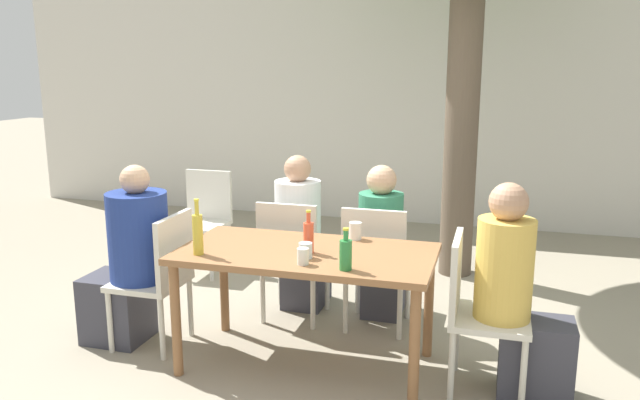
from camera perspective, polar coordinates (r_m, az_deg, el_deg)
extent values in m
plane|color=gray|center=(4.06, -1.22, -14.80)|extent=(30.00, 30.00, 0.00)
cube|color=beige|center=(7.38, 7.76, 8.71)|extent=(10.00, 0.08, 2.80)
cylinder|color=brown|center=(5.55, 12.81, 6.64)|extent=(0.29, 0.29, 2.66)
cube|color=brown|center=(3.78, -1.27, -4.93)|extent=(1.54, 0.80, 0.04)
cylinder|color=brown|center=(3.89, -13.03, -10.64)|extent=(0.06, 0.06, 0.71)
cylinder|color=brown|center=(3.47, 8.62, -13.38)|extent=(0.06, 0.06, 0.71)
cylinder|color=brown|center=(4.45, -8.77, -7.47)|extent=(0.06, 0.06, 0.71)
cylinder|color=brown|center=(4.09, 9.92, -9.34)|extent=(0.06, 0.06, 0.71)
cube|color=beige|center=(4.31, -15.34, -7.26)|extent=(0.44, 0.44, 0.04)
cube|color=beige|center=(4.14, -13.16, -4.42)|extent=(0.04, 0.44, 0.45)
cylinder|color=beige|center=(4.64, -15.98, -8.89)|extent=(0.04, 0.04, 0.42)
cylinder|color=beige|center=(4.35, -18.66, -10.53)|extent=(0.04, 0.04, 0.42)
cylinder|color=beige|center=(4.46, -11.77, -9.55)|extent=(0.04, 0.04, 0.42)
cylinder|color=beige|center=(4.15, -14.26, -11.35)|extent=(0.04, 0.04, 0.42)
cube|color=beige|center=(3.72, 15.28, -10.43)|extent=(0.44, 0.44, 0.04)
cube|color=beige|center=(3.64, 12.33, -6.70)|extent=(0.04, 0.44, 0.45)
cylinder|color=beige|center=(3.65, 18.09, -15.03)|extent=(0.04, 0.04, 0.42)
cylinder|color=beige|center=(3.99, 17.94, -12.57)|extent=(0.04, 0.04, 0.42)
cylinder|color=beige|center=(3.65, 11.92, -14.67)|extent=(0.04, 0.04, 0.42)
cylinder|color=beige|center=(3.99, 12.36, -12.24)|extent=(0.04, 0.04, 0.42)
cube|color=beige|center=(4.61, -2.24, -5.52)|extent=(0.44, 0.44, 0.04)
cube|color=beige|center=(4.36, -3.10, -3.25)|extent=(0.44, 0.04, 0.45)
cylinder|color=beige|center=(4.81, 0.67, -7.63)|extent=(0.04, 0.04, 0.42)
cylinder|color=beige|center=(4.92, -3.63, -7.20)|extent=(0.04, 0.04, 0.42)
cylinder|color=beige|center=(4.47, -0.65, -9.23)|extent=(0.04, 0.04, 0.42)
cylinder|color=beige|center=(4.58, -5.26, -8.71)|extent=(0.04, 0.04, 0.42)
cube|color=beige|center=(4.47, 5.34, -6.18)|extent=(0.44, 0.44, 0.04)
cube|color=beige|center=(4.21, 4.89, -3.87)|extent=(0.44, 0.04, 0.45)
cylinder|color=beige|center=(4.69, 8.03, -8.27)|extent=(0.04, 0.04, 0.42)
cylinder|color=beige|center=(4.75, 3.45, -7.89)|extent=(0.04, 0.04, 0.42)
cylinder|color=beige|center=(4.34, 7.30, -9.99)|extent=(0.04, 0.04, 0.42)
cylinder|color=beige|center=(4.41, 2.35, -9.54)|extent=(0.04, 0.04, 0.42)
cube|color=beige|center=(5.69, -10.90, -2.29)|extent=(0.44, 0.44, 0.04)
cube|color=beige|center=(5.81, -10.11, 0.50)|extent=(0.44, 0.04, 0.45)
cylinder|color=beige|center=(5.68, -13.39, -4.82)|extent=(0.04, 0.04, 0.42)
cylinder|color=beige|center=(5.51, -9.93, -5.21)|extent=(0.04, 0.04, 0.42)
cylinder|color=beige|center=(6.00, -11.62, -3.82)|extent=(0.04, 0.04, 0.42)
cylinder|color=beige|center=(5.83, -8.30, -4.15)|extent=(0.04, 0.04, 0.42)
cube|color=#383842|center=(4.52, -18.04, -9.34)|extent=(0.40, 0.35, 0.45)
cylinder|color=navy|center=(4.25, -16.27, -3.21)|extent=(0.39, 0.39, 0.58)
sphere|color=tan|center=(4.17, -16.58, 1.81)|extent=(0.19, 0.19, 0.19)
cube|color=#383842|center=(3.82, 19.10, -13.55)|extent=(0.40, 0.28, 0.45)
cylinder|color=gold|center=(3.62, 16.50, -6.06)|extent=(0.32, 0.32, 0.57)
sphere|color=tan|center=(3.52, 16.87, -0.17)|extent=(0.21, 0.21, 0.21)
cube|color=#383842|center=(4.92, -1.26, -6.96)|extent=(0.30, 0.40, 0.45)
cylinder|color=white|center=(4.59, -2.04, -1.72)|extent=(0.34, 0.34, 0.57)
sphere|color=tan|center=(4.51, -2.07, 2.87)|extent=(0.20, 0.20, 0.20)
cube|color=#383842|center=(4.78, 5.89, -7.60)|extent=(0.29, 0.40, 0.45)
cylinder|color=#337F5B|center=(4.45, 5.56, -2.60)|extent=(0.32, 0.32, 0.51)
sphere|color=tan|center=(4.37, 5.65, 1.83)|extent=(0.21, 0.21, 0.21)
cylinder|color=gold|center=(3.74, -11.11, -3.14)|extent=(0.06, 0.06, 0.24)
cylinder|color=gold|center=(3.70, -11.21, -0.72)|extent=(0.02, 0.02, 0.08)
cylinder|color=gold|center=(3.69, -11.24, 0.00)|extent=(0.03, 0.03, 0.01)
cylinder|color=#287A38|center=(3.41, 2.36, -5.06)|extent=(0.07, 0.07, 0.17)
cylinder|color=#287A38|center=(3.38, 2.38, -3.25)|extent=(0.03, 0.03, 0.06)
cylinder|color=gold|center=(3.37, 2.38, -2.68)|extent=(0.03, 0.03, 0.01)
cylinder|color=#DB4C2D|center=(3.71, -1.05, -3.48)|extent=(0.06, 0.06, 0.18)
cylinder|color=#DB4C2D|center=(3.68, -1.06, -1.62)|extent=(0.02, 0.02, 0.06)
cylinder|color=gold|center=(3.67, -1.06, -1.04)|extent=(0.03, 0.03, 0.01)
cylinder|color=silver|center=(3.62, -1.33, -4.64)|extent=(0.08, 0.08, 0.09)
cylinder|color=silver|center=(3.51, -1.57, -5.17)|extent=(0.07, 0.07, 0.09)
cylinder|color=silver|center=(4.01, 3.25, -2.83)|extent=(0.08, 0.08, 0.11)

